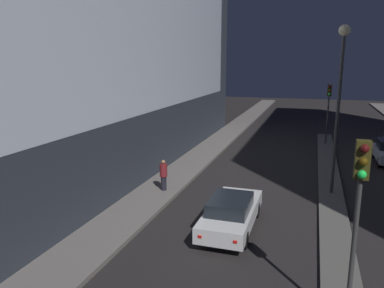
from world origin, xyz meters
TOP-DOWN VIEW (x-y plane):
  - median_strip at (0.00, 15.63)m, footprint 1.19×29.27m
  - traffic_light_near at (0.00, 3.71)m, footprint 0.32×0.42m
  - traffic_light_mid at (0.00, 26.04)m, footprint 0.32×0.42m
  - street_lamp at (0.00, 13.87)m, footprint 0.54×0.54m
  - car_left_lane at (-3.97, 8.45)m, footprint 1.78×4.73m
  - pedestrian_on_left_sidewalk at (-8.13, 11.52)m, footprint 0.38×0.38m

SIDE VIEW (x-z plane):
  - median_strip at x=0.00m, z-range 0.00..0.14m
  - car_left_lane at x=-3.97m, z-range 0.02..1.44m
  - pedestrian_on_left_sidewalk at x=-8.13m, z-range 0.21..1.80m
  - traffic_light_near at x=0.00m, z-range 1.23..5.94m
  - traffic_light_mid at x=0.00m, z-range 1.23..5.94m
  - street_lamp at x=0.00m, z-range 1.68..9.81m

